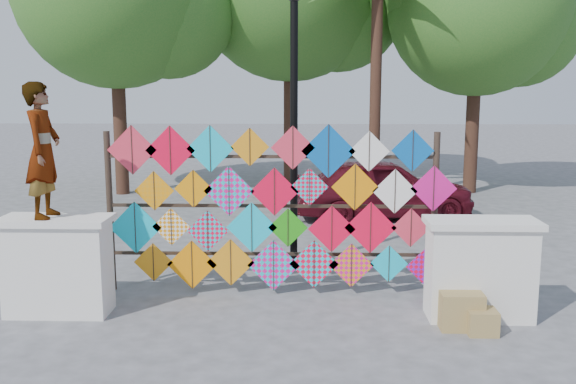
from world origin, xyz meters
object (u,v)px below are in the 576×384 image
at_px(sedan, 382,188).
at_px(lamppost, 294,101).
at_px(kite_rack, 276,209).
at_px(vendor_woman, 43,150).

xyz_separation_m(sedan, lamppost, (-1.88, -3.97, 2.02)).
distance_m(kite_rack, vendor_woman, 3.15).
bearing_deg(sedan, lamppost, 147.37).
bearing_deg(vendor_woman, lamppost, -55.84).
bearing_deg(lamppost, kite_rack, -100.28).
relative_size(kite_rack, lamppost, 1.10).
bearing_deg(vendor_woman, sedan, -40.11).
distance_m(vendor_woman, lamppost, 3.84).
bearing_deg(kite_rack, lamppost, 79.72).
relative_size(sedan, lamppost, 0.89).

